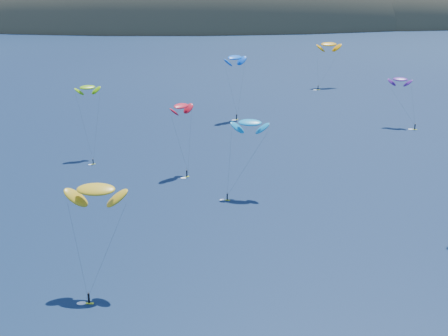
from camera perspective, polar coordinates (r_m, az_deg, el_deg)
name	(u,v)px	position (r m, az deg, el deg)	size (l,w,h in m)	color
island	(221,28)	(627.23, -0.23, 12.67)	(730.00, 300.00, 210.00)	#3D3526
kitesurfer_2	(96,190)	(111.25, -11.64, -1.94)	(10.98, 10.88, 21.13)	#DCEF1A
kitesurfer_3	(87,87)	(188.41, -12.37, 7.20)	(7.88, 13.71, 22.32)	#DCEF1A
kitesurfer_4	(235,58)	(228.43, 1.01, 10.06)	(10.51, 9.84, 24.75)	#DCEF1A
kitesurfer_5	(250,123)	(153.71, 2.38, 4.16)	(11.53, 9.26, 20.50)	#DCEF1A
kitesurfer_6	(400,79)	(227.54, 15.81, 7.80)	(9.09, 11.51, 18.30)	#DCEF1A
kitesurfer_9	(181,106)	(169.51, -3.93, 5.66)	(8.07, 10.34, 20.57)	#DCEF1A
kitesurfer_11	(329,44)	(291.23, 9.57, 11.09)	(12.82, 13.27, 21.97)	#DCEF1A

